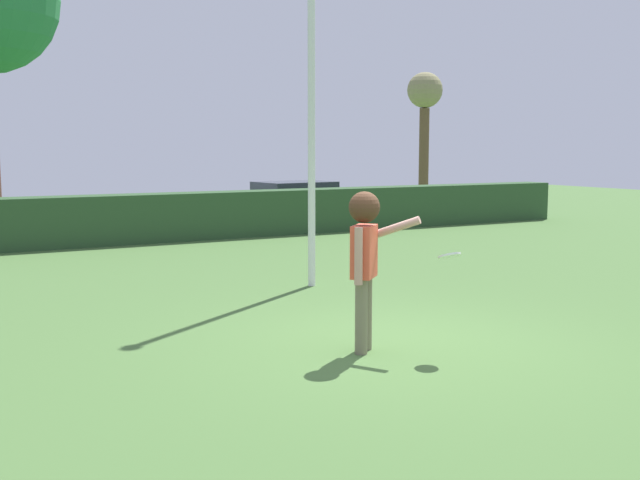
{
  "coord_description": "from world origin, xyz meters",
  "views": [
    {
      "loc": [
        -4.9,
        -7.08,
        2.27
      ],
      "look_at": [
        -0.49,
        0.87,
        1.15
      ],
      "focal_mm": 42.32,
      "sensor_mm": 36.0,
      "label": 1
    }
  ],
  "objects_px": {
    "person": "(365,250)",
    "lamppost": "(311,46)",
    "birch_tree": "(425,101)",
    "frisbee": "(449,256)",
    "parked_car_silver": "(295,200)"
  },
  "relations": [
    {
      "from": "frisbee",
      "to": "person",
      "type": "bearing_deg",
      "value": 147.67
    },
    {
      "from": "birch_tree",
      "to": "person",
      "type": "bearing_deg",
      "value": -128.28
    },
    {
      "from": "parked_car_silver",
      "to": "lamppost",
      "type": "bearing_deg",
      "value": -115.58
    },
    {
      "from": "frisbee",
      "to": "lamppost",
      "type": "xyz_separation_m",
      "value": [
        0.63,
        4.34,
        2.78
      ]
    },
    {
      "from": "lamppost",
      "to": "birch_tree",
      "type": "relative_size",
      "value": 1.3
    },
    {
      "from": "person",
      "to": "frisbee",
      "type": "bearing_deg",
      "value": -32.33
    },
    {
      "from": "frisbee",
      "to": "birch_tree",
      "type": "height_order",
      "value": "birch_tree"
    },
    {
      "from": "person",
      "to": "parked_car_silver",
      "type": "distance_m",
      "value": 14.53
    },
    {
      "from": "birch_tree",
      "to": "parked_car_silver",
      "type": "bearing_deg",
      "value": -146.95
    },
    {
      "from": "lamppost",
      "to": "frisbee",
      "type": "bearing_deg",
      "value": -98.28
    },
    {
      "from": "person",
      "to": "parked_car_silver",
      "type": "height_order",
      "value": "person"
    },
    {
      "from": "person",
      "to": "birch_tree",
      "type": "distance_m",
      "value": 24.83
    },
    {
      "from": "person",
      "to": "birch_tree",
      "type": "xyz_separation_m",
      "value": [
        15.26,
        19.34,
        3.08
      ]
    },
    {
      "from": "person",
      "to": "lamppost",
      "type": "height_order",
      "value": "lamppost"
    },
    {
      "from": "lamppost",
      "to": "birch_tree",
      "type": "distance_m",
      "value": 20.79
    }
  ]
}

